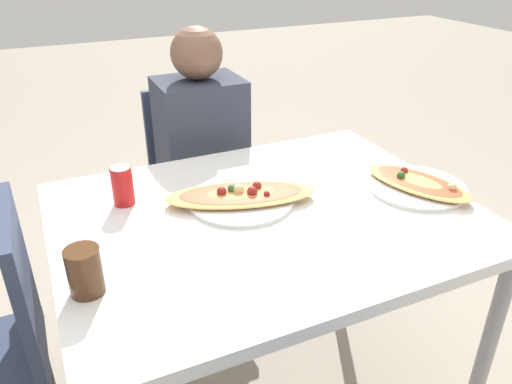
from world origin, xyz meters
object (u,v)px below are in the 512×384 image
at_px(soda_can, 123,186).
at_px(pizza_second, 417,184).
at_px(dining_table, 266,231).
at_px(pizza_main, 241,196).
at_px(drink_glass, 85,271).
at_px(person_seated, 203,147).
at_px(chair_far_seated, 197,178).

xyz_separation_m(soda_can, pizza_second, (0.90, -0.30, -0.05)).
bearing_deg(pizza_second, dining_table, 172.28).
bearing_deg(soda_can, pizza_main, -22.43).
height_order(drink_glass, pizza_second, drink_glass).
bearing_deg(soda_can, person_seated, 48.28).
relative_size(person_seated, drink_glass, 10.16).
bearing_deg(pizza_second, person_seated, 122.07).
height_order(dining_table, person_seated, person_seated).
xyz_separation_m(person_seated, pizza_main, (-0.08, -0.61, 0.08)).
bearing_deg(dining_table, person_seated, 87.08).
relative_size(person_seated, soda_can, 9.66).
xyz_separation_m(chair_far_seated, pizza_main, (-0.08, -0.72, 0.28)).
height_order(person_seated, soda_can, person_seated).
xyz_separation_m(person_seated, soda_can, (-0.42, -0.47, 0.12)).
distance_m(dining_table, person_seated, 0.70).
bearing_deg(pizza_main, person_seated, 82.49).
bearing_deg(chair_far_seated, pizza_main, 83.70).
distance_m(dining_table, soda_can, 0.47).
relative_size(dining_table, drink_glass, 10.52).
height_order(person_seated, drink_glass, person_seated).
height_order(dining_table, soda_can, soda_can).
relative_size(chair_far_seated, pizza_second, 2.28).
relative_size(dining_table, chair_far_seated, 1.37).
bearing_deg(pizza_second, chair_far_seated, 118.53).
bearing_deg(drink_glass, pizza_second, 5.04).
bearing_deg(dining_table, pizza_second, -7.72).
xyz_separation_m(drink_glass, pizza_second, (1.07, 0.09, -0.04)).
distance_m(pizza_main, pizza_second, 0.59).
bearing_deg(person_seated, pizza_second, 122.07).
bearing_deg(person_seated, drink_glass, 56.03).
bearing_deg(soda_can, drink_glass, -112.68).
bearing_deg(chair_far_seated, drink_glass, 59.32).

